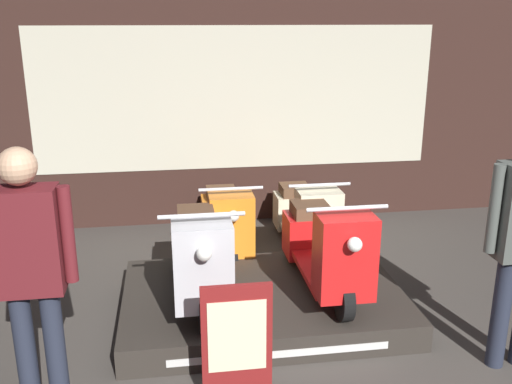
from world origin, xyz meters
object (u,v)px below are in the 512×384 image
object	(u,v)px
price_sign_board	(237,343)
scooter_display_right	(326,248)
scooter_backrow_1	(306,218)
person_left_browsing	(29,262)
scooter_display_left	(200,255)
scooter_backrow_0	(226,222)

from	to	relation	value
price_sign_board	scooter_display_right	bearing A→B (deg)	50.46
price_sign_board	scooter_backrow_1	bearing A→B (deg)	66.88
scooter_backrow_1	price_sign_board	world-z (taller)	scooter_backrow_1
person_left_browsing	price_sign_board	size ratio (longest dim) A/B	2.08
scooter_backrow_1	person_left_browsing	size ratio (longest dim) A/B	0.89
scooter_display_left	scooter_backrow_1	world-z (taller)	scooter_display_left
scooter_backrow_0	person_left_browsing	size ratio (longest dim) A/B	0.89
scooter_display_right	scooter_backrow_1	bearing A→B (deg)	83.40
scooter_display_left	scooter_backrow_1	xyz separation A→B (m)	(1.23, 1.39, -0.23)
scooter_display_left	price_sign_board	size ratio (longest dim) A/B	1.86
scooter_display_left	scooter_display_right	world-z (taller)	same
scooter_backrow_1	price_sign_board	xyz separation A→B (m)	(-1.05, -2.47, 0.06)
person_left_browsing	scooter_display_right	bearing A→B (deg)	24.23
person_left_browsing	price_sign_board	distance (m)	1.41
scooter_display_left	scooter_backrow_0	size ratio (longest dim) A/B	1.00
scooter_display_left	person_left_browsing	world-z (taller)	person_left_browsing
scooter_backrow_0	price_sign_board	bearing A→B (deg)	-94.07
scooter_display_right	price_sign_board	bearing A→B (deg)	-129.54
scooter_display_left	person_left_browsing	size ratio (longest dim) A/B	0.89
scooter_display_left	scooter_backrow_0	bearing A→B (deg)	75.60
scooter_backrow_0	scooter_backrow_1	size ratio (longest dim) A/B	1.00
scooter_display_left	scooter_backrow_1	bearing A→B (deg)	48.31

